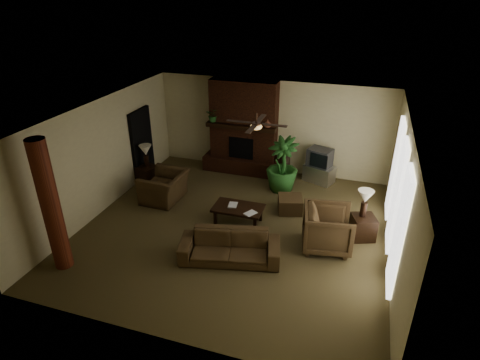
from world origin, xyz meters
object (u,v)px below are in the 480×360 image
(armchair_right, at_px, (328,227))
(floor_vase, at_px, (284,163))
(sofa, at_px, (230,243))
(armchair_left, at_px, (164,182))
(floor_plant, at_px, (282,176))
(tv_stand, at_px, (319,173))
(coffee_table, at_px, (238,209))
(side_table_left, at_px, (148,175))
(log_column, at_px, (51,207))
(lamp_left, at_px, (146,152))
(side_table_right, at_px, (363,227))
(ottoman, at_px, (290,204))
(lamp_right, at_px, (365,199))

(armchair_right, height_order, floor_vase, armchair_right)
(sofa, xyz_separation_m, armchair_left, (-2.51, 1.92, 0.11))
(floor_plant, bearing_deg, tv_stand, 42.94)
(armchair_right, xyz_separation_m, floor_vase, (-1.66, 3.25, -0.09))
(coffee_table, xyz_separation_m, floor_plant, (0.63, 2.00, 0.06))
(coffee_table, relative_size, side_table_left, 2.18)
(armchair_right, bearing_deg, log_column, 104.25)
(armchair_left, height_order, side_table_left, armchair_left)
(coffee_table, height_order, lamp_left, lamp_left)
(armchair_left, height_order, coffee_table, armchair_left)
(floor_vase, relative_size, side_table_right, 1.40)
(coffee_table, height_order, floor_plant, floor_plant)
(log_column, relative_size, armchair_right, 2.66)
(armchair_left, height_order, ottoman, armchair_left)
(side_table_left, height_order, lamp_left, lamp_left)
(sofa, xyz_separation_m, floor_vase, (0.24, 4.30, 0.02))
(floor_vase, distance_m, lamp_left, 4.07)
(armchair_left, distance_m, lamp_left, 1.25)
(ottoman, height_order, lamp_left, lamp_left)
(sofa, height_order, tv_stand, sofa)
(tv_stand, relative_size, lamp_left, 1.31)
(armchair_left, bearing_deg, coffee_table, 79.21)
(ottoman, bearing_deg, armchair_right, -50.13)
(armchair_right, xyz_separation_m, tv_stand, (-0.61, 3.25, -0.28))
(floor_plant, bearing_deg, armchair_left, -152.18)
(armchair_left, relative_size, floor_plant, 0.76)
(coffee_table, bearing_deg, floor_plant, 72.52)
(sofa, bearing_deg, floor_vase, 73.72)
(ottoman, bearing_deg, floor_vase, 106.57)
(sofa, bearing_deg, lamp_left, 129.33)
(tv_stand, distance_m, lamp_right, 2.99)
(lamp_left, bearing_deg, floor_plant, 11.96)
(armchair_right, bearing_deg, sofa, 109.18)
(tv_stand, bearing_deg, side_table_right, -41.15)
(sofa, distance_m, armchair_right, 2.17)
(ottoman, height_order, floor_vase, floor_vase)
(log_column, relative_size, armchair_left, 2.37)
(floor_plant, bearing_deg, ottoman, -66.67)
(floor_vase, bearing_deg, armchair_right, -62.97)
(log_column, height_order, sofa, log_column)
(tv_stand, bearing_deg, sofa, -85.02)
(lamp_left, bearing_deg, floor_vase, 24.53)
(side_table_left, bearing_deg, floor_vase, 24.96)
(floor_vase, xyz_separation_m, floor_plant, (0.11, -0.87, 0.00))
(armchair_right, height_order, coffee_table, armchair_right)
(lamp_left, bearing_deg, armchair_left, -38.11)
(floor_vase, distance_m, floor_plant, 0.88)
(floor_plant, bearing_deg, coffee_table, -107.48)
(lamp_left, distance_m, side_table_right, 6.18)
(armchair_right, bearing_deg, floor_plant, 23.03)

